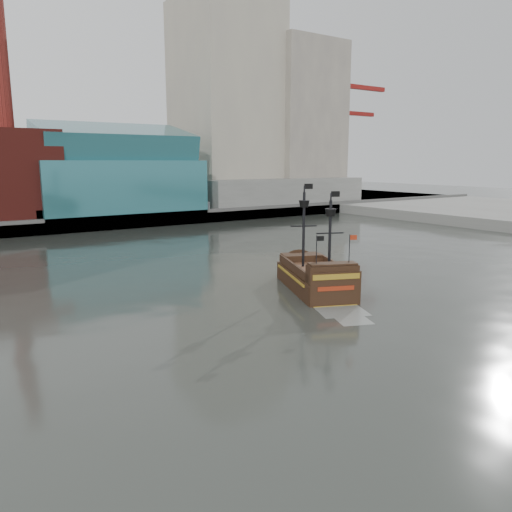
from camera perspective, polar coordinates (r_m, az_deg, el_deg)
ground at (r=34.23m, az=7.74°, el=-9.54°), size 400.00×400.00×0.00m
promenade_far at (r=118.30m, az=-23.44°, el=4.62°), size 220.00×60.00×2.00m
seawall at (r=89.59m, az=-19.88°, el=3.37°), size 220.00×1.00×2.60m
skyline at (r=112.36m, az=-20.91°, el=16.58°), size 149.00×45.00×62.00m
crane_a at (r=145.91m, az=9.68°, el=13.47°), size 22.50×4.00×32.25m
crane_b at (r=159.63m, az=9.67°, el=11.95°), size 19.10×4.00×26.25m
pirate_ship at (r=46.71m, az=6.79°, el=-2.77°), size 9.21×14.58×10.52m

